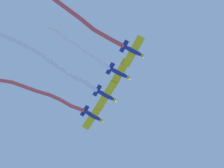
{
  "coord_description": "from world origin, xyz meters",
  "views": [
    {
      "loc": [
        -28.11,
        -11.02,
        3.23
      ],
      "look_at": [
        -2.3,
        4.34,
        87.54
      ],
      "focal_mm": 68.25,
      "sensor_mm": 36.0,
      "label": 1
    }
  ],
  "objects_px": {
    "airplane_lead": "(133,51)",
    "airplane_left_wing": "(119,73)",
    "airplane_right_wing": "(106,95)",
    "airplane_slot": "(93,116)"
  },
  "relations": [
    {
      "from": "airplane_left_wing",
      "to": "airplane_slot",
      "type": "distance_m",
      "value": 11.25
    },
    {
      "from": "airplane_right_wing",
      "to": "airplane_slot",
      "type": "xyz_separation_m",
      "value": [
        2.74,
        4.91,
        0.3
      ]
    },
    {
      "from": "airplane_lead",
      "to": "airplane_slot",
      "type": "relative_size",
      "value": 0.98
    },
    {
      "from": "airplane_lead",
      "to": "airplane_left_wing",
      "type": "bearing_deg",
      "value": 92.64
    },
    {
      "from": "airplane_lead",
      "to": "airplane_left_wing",
      "type": "distance_m",
      "value": 5.63
    },
    {
      "from": "airplane_left_wing",
      "to": "airplane_right_wing",
      "type": "bearing_deg",
      "value": 92.56
    },
    {
      "from": "airplane_right_wing",
      "to": "airplane_slot",
      "type": "height_order",
      "value": "airplane_slot"
    },
    {
      "from": "airplane_right_wing",
      "to": "airplane_left_wing",
      "type": "bearing_deg",
      "value": -89.81
    },
    {
      "from": "airplane_lead",
      "to": "airplane_left_wing",
      "type": "xyz_separation_m",
      "value": [
        2.74,
        4.91,
        0.3
      ]
    },
    {
      "from": "airplane_lead",
      "to": "airplane_slot",
      "type": "distance_m",
      "value": 16.87
    }
  ]
}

